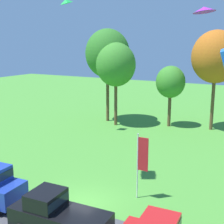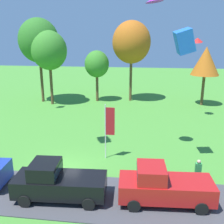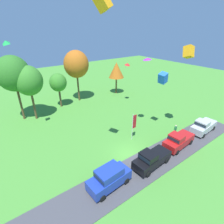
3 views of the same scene
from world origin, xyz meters
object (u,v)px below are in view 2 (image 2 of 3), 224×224
tree_right_of_center (206,61)px  kite_delta_high_right (154,0)px  car_pickup_mid_row (162,185)px  tree_left_of_center (49,51)px  person_on_lawn (198,172)px  kite_box_low_drifter (184,41)px  tree_far_left (39,41)px  car_pickup_near_entrance (57,181)px  tree_lone_near (131,42)px  kite_delta_over_trees (198,40)px  tree_center_back (97,64)px  flag_banner (109,125)px

tree_right_of_center → kite_delta_high_right: 18.07m
car_pickup_mid_row → kite_delta_high_right: (-0.71, 6.18, 9.93)m
tree_left_of_center → kite_delta_high_right: kite_delta_high_right is taller
person_on_lawn → kite_delta_high_right: 11.36m
tree_left_of_center → kite_box_low_drifter: bearing=-46.3°
car_pickup_mid_row → tree_right_of_center: bearing=74.0°
tree_far_left → kite_delta_high_right: bearing=-46.2°
tree_far_left → tree_right_of_center: tree_far_left is taller
car_pickup_near_entrance → tree_lone_near: 24.68m
kite_delta_high_right → tree_right_of_center: bearing=66.1°
tree_lone_near → kite_delta_over_trees: 10.53m
person_on_lawn → tree_center_back: size_ratio=0.25×
tree_right_of_center → kite_box_low_drifter: kite_box_low_drifter is taller
kite_box_low_drifter → tree_far_left: bearing=134.8°
tree_lone_near → flag_banner: 18.97m
tree_right_of_center → car_pickup_mid_row: bearing=-106.0°
person_on_lawn → tree_center_back: tree_center_back is taller
flag_banner → kite_delta_high_right: (2.89, 1.18, 8.43)m
car_pickup_near_entrance → tree_center_back: size_ratio=0.74×
person_on_lawn → tree_right_of_center: (4.06, 19.92, 4.78)m
car_pickup_near_entrance → flag_banner: size_ratio=1.24×
tree_left_of_center → tree_right_of_center: 19.72m
kite_box_low_drifter → kite_delta_over_trees: (2.70, 10.67, -0.08)m
tree_far_left → car_pickup_near_entrance: bearing=-66.5°
tree_center_back → kite_delta_high_right: bearing=-66.7°
tree_lone_near → tree_center_back: bearing=-169.5°
kite_delta_over_trees → person_on_lawn: bearing=-97.2°
tree_lone_near → flag_banner: (-0.47, -18.22, -5.28)m
car_pickup_mid_row → flag_banner: flag_banner is taller
person_on_lawn → kite_delta_over_trees: 15.42m
flag_banner → kite_delta_high_right: kite_delta_high_right is taller
car_pickup_mid_row → tree_center_back: bearing=108.9°
tree_center_back → kite_delta_over_trees: bearing=-31.0°
tree_lone_near → tree_far_left: bearing=-170.2°
car_pickup_near_entrance → tree_far_left: 24.50m
tree_right_of_center → kite_box_low_drifter: size_ratio=5.34×
flag_banner → kite_box_low_drifter: bearing=-3.1°
tree_left_of_center → person_on_lawn: bearing=-49.0°
tree_left_of_center → tree_lone_near: size_ratio=0.88×
car_pickup_mid_row → tree_center_back: (-7.67, 22.37, 3.94)m
kite_box_low_drifter → kite_delta_high_right: (-1.93, 1.44, 2.60)m
tree_left_of_center → kite_delta_over_trees: tree_left_of_center is taller
car_pickup_near_entrance → car_pickup_mid_row: same height
tree_left_of_center → tree_center_back: bearing=23.8°
tree_left_of_center → tree_far_left: bearing=144.8°
car_pickup_mid_row → tree_lone_near: (-3.13, 23.22, 6.78)m
car_pickup_near_entrance → person_on_lawn: size_ratio=2.98×
tree_center_back → kite_box_low_drifter: size_ratio=4.92×
person_on_lawn → kite_delta_over_trees: bearing=82.8°
flag_banner → kite_delta_over_trees: bearing=54.2°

